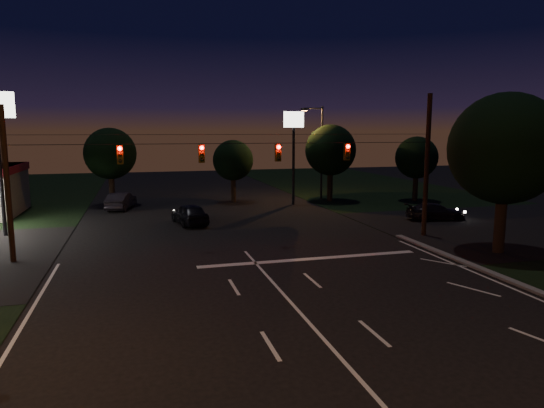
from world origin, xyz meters
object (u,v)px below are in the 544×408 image
object	(u,v)px
car_oncoming_b	(121,201)
car_cross	(436,212)
utility_pole_right	(423,236)
car_oncoming_a	(190,214)
tree_right_near	(503,150)

from	to	relation	value
car_oncoming_b	car_cross	distance (m)	25.89
utility_pole_right	car_oncoming_a	distance (m)	16.23
car_oncoming_a	car_oncoming_b	bearing A→B (deg)	-70.47
car_cross	car_oncoming_a	bearing A→B (deg)	88.78
utility_pole_right	car_cross	distance (m)	6.05
utility_pole_right	car_cross	bearing A→B (deg)	49.23
utility_pole_right	car_oncoming_b	bearing A→B (deg)	139.64
tree_right_near	car_cross	xyz separation A→B (m)	(2.40, 9.39, -5.04)
car_oncoming_b	utility_pole_right	bearing A→B (deg)	154.44
tree_right_near	car_oncoming_a	world-z (taller)	tree_right_near
utility_pole_right	tree_right_near	size ratio (longest dim) A/B	1.03
car_cross	tree_right_near	bearing A→B (deg)	174.89
utility_pole_right	tree_right_near	distance (m)	7.61
car_oncoming_a	utility_pole_right	bearing A→B (deg)	139.66
utility_pole_right	car_oncoming_a	xyz separation A→B (m)	(-14.17, 7.89, 0.76)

